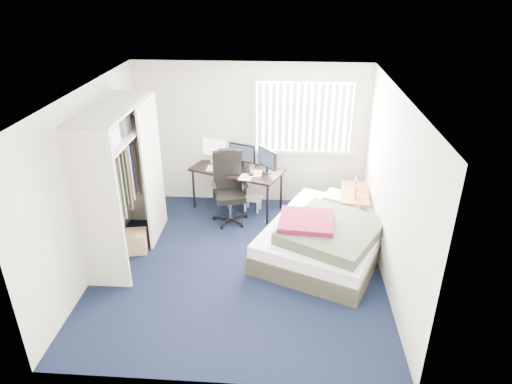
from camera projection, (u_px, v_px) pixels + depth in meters
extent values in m
plane|color=black|center=(240.00, 265.00, 6.59)|extent=(4.20, 4.20, 0.00)
plane|color=silver|center=(251.00, 135.00, 7.92)|extent=(4.00, 0.00, 4.00)
plane|color=silver|center=(215.00, 285.00, 4.16)|extent=(4.00, 0.00, 4.00)
plane|color=silver|center=(92.00, 182.00, 6.16)|extent=(0.00, 4.20, 4.20)
plane|color=silver|center=(392.00, 191.00, 5.91)|extent=(0.00, 4.20, 4.20)
plane|color=white|center=(237.00, 93.00, 5.49)|extent=(4.20, 4.20, 0.00)
cube|color=white|center=(304.00, 117.00, 7.69)|extent=(1.60, 0.02, 1.20)
cube|color=beige|center=(306.00, 80.00, 7.39)|extent=(1.72, 0.06, 0.06)
cube|color=beige|center=(302.00, 152.00, 7.94)|extent=(1.72, 0.06, 0.06)
cube|color=white|center=(304.00, 118.00, 7.64)|extent=(1.60, 0.04, 1.16)
cube|color=beige|center=(98.00, 214.00, 5.67)|extent=(0.60, 0.04, 2.20)
cube|color=beige|center=(141.00, 160.00, 7.28)|extent=(0.60, 0.04, 2.20)
cube|color=beige|center=(111.00, 108.00, 5.99)|extent=(0.60, 1.80, 0.04)
cube|color=beige|center=(115.00, 135.00, 6.16)|extent=(0.56, 1.74, 0.03)
cylinder|color=silver|center=(116.00, 144.00, 6.21)|extent=(0.03, 1.72, 0.03)
cube|color=#26262B|center=(118.00, 177.00, 6.32)|extent=(0.38, 1.10, 0.90)
cube|color=beige|center=(153.00, 171.00, 6.86)|extent=(0.03, 0.90, 2.20)
cube|color=white|center=(101.00, 137.00, 5.70)|extent=(0.38, 0.30, 0.24)
cube|color=gray|center=(115.00, 125.00, 6.15)|extent=(0.34, 0.28, 0.22)
cube|color=black|center=(237.00, 170.00, 7.83)|extent=(1.69, 1.22, 0.04)
cylinder|color=black|center=(194.00, 189.00, 8.02)|extent=(0.04, 0.04, 0.72)
cylinder|color=black|center=(211.00, 177.00, 8.50)|extent=(0.04, 0.04, 0.72)
cylinder|color=black|center=(267.00, 205.00, 7.48)|extent=(0.04, 0.04, 0.72)
cylinder|color=black|center=(281.00, 190.00, 7.97)|extent=(0.04, 0.04, 0.72)
cube|color=white|center=(215.00, 147.00, 7.98)|extent=(0.48, 0.21, 0.36)
cube|color=white|center=(215.00, 147.00, 7.98)|extent=(0.42, 0.17, 0.31)
cube|color=black|center=(242.00, 153.00, 7.78)|extent=(0.46, 0.20, 0.32)
cube|color=#1E2838|center=(242.00, 153.00, 7.78)|extent=(0.40, 0.16, 0.27)
cube|color=black|center=(267.00, 158.00, 7.57)|extent=(0.46, 0.20, 0.32)
cube|color=#1E2838|center=(267.00, 158.00, 7.57)|extent=(0.40, 0.16, 0.27)
cube|color=white|center=(226.00, 169.00, 7.79)|extent=(0.42, 0.27, 0.02)
cube|color=black|center=(242.00, 172.00, 7.67)|extent=(0.09, 0.11, 0.02)
cylinder|color=silver|center=(252.00, 169.00, 7.62)|extent=(0.08, 0.08, 0.16)
cube|color=white|center=(237.00, 169.00, 7.82)|extent=(0.38, 0.37, 0.00)
cube|color=black|center=(230.00, 218.00, 7.70)|extent=(0.70, 0.70, 0.11)
cylinder|color=silver|center=(230.00, 208.00, 7.61)|extent=(0.06, 0.06, 0.38)
cube|color=black|center=(230.00, 196.00, 7.52)|extent=(0.58, 0.58, 0.09)
cube|color=black|center=(227.00, 170.00, 7.54)|extent=(0.48, 0.22, 0.66)
cube|color=black|center=(227.00, 154.00, 7.42)|extent=(0.30, 0.18, 0.15)
cube|color=black|center=(214.00, 186.00, 7.39)|extent=(0.13, 0.27, 0.04)
cube|color=black|center=(245.00, 184.00, 7.48)|extent=(0.13, 0.27, 0.04)
cube|color=white|center=(253.00, 198.00, 7.97)|extent=(0.36, 0.31, 0.03)
cylinder|color=white|center=(245.00, 206.00, 7.98)|extent=(0.04, 0.04, 0.23)
cylinder|color=white|center=(248.00, 202.00, 8.12)|extent=(0.04, 0.04, 0.23)
cylinder|color=white|center=(258.00, 207.00, 7.92)|extent=(0.04, 0.04, 0.23)
cylinder|color=white|center=(260.00, 203.00, 8.06)|extent=(0.04, 0.04, 0.23)
cube|color=brown|center=(355.00, 193.00, 7.39)|extent=(0.53, 0.92, 0.04)
cube|color=brown|center=(342.00, 220.00, 7.20)|extent=(0.04, 0.04, 0.56)
cube|color=brown|center=(342.00, 198.00, 7.90)|extent=(0.04, 0.04, 0.56)
cube|color=brown|center=(365.00, 222.00, 7.14)|extent=(0.04, 0.04, 0.56)
cube|color=brown|center=(363.00, 199.00, 7.84)|extent=(0.04, 0.04, 0.56)
cube|color=brown|center=(356.00, 192.00, 7.16)|extent=(0.04, 0.14, 0.18)
cube|color=brown|center=(355.00, 183.00, 7.45)|extent=(0.04, 0.14, 0.18)
cube|color=#383428|center=(326.00, 244.00, 6.83)|extent=(2.30, 2.57, 0.28)
cube|color=white|center=(327.00, 231.00, 6.74)|extent=(2.24, 2.52, 0.19)
cube|color=beige|center=(344.00, 200.00, 7.29)|extent=(0.71, 0.60, 0.14)
cube|color=#3B3F2F|center=(332.00, 231.00, 6.40)|extent=(1.68, 1.73, 0.18)
cube|color=maroon|center=(306.00, 223.00, 6.43)|extent=(0.81, 0.77, 0.16)
cube|color=tan|center=(132.00, 242.00, 6.84)|extent=(0.48, 0.39, 0.32)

